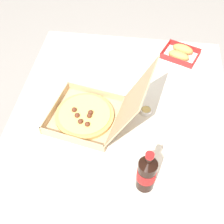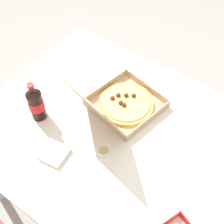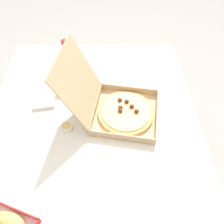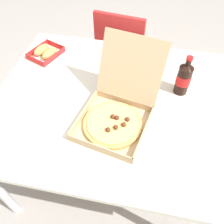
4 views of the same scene
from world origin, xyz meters
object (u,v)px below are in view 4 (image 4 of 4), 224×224
at_px(bread_side_box, 46,52).
at_px(napkin_pile, 144,70).
at_px(chair, 123,50).
at_px(dipping_sauce_cup, 110,82).
at_px(paper_menu, 57,91).
at_px(pizza_box_open, 116,114).
at_px(cola_bottle, 184,78).

relative_size(bread_side_box, napkin_pile, 2.11).
xyz_separation_m(chair, dipping_sauce_cup, (0.03, -0.63, 0.24)).
bearing_deg(chair, bread_side_box, -131.19).
bearing_deg(paper_menu, napkin_pile, 23.92).
relative_size(chair, paper_menu, 3.95).
relative_size(pizza_box_open, paper_menu, 2.34).
height_order(pizza_box_open, cola_bottle, pizza_box_open).
distance_m(bread_side_box, dipping_sauce_cup, 0.47).
height_order(pizza_box_open, bread_side_box, pizza_box_open).
bearing_deg(napkin_pile, paper_menu, -150.57).
bearing_deg(napkin_pile, dipping_sauce_cup, -141.42).
relative_size(paper_menu, dipping_sauce_cup, 3.75).
height_order(bread_side_box, cola_bottle, cola_bottle).
height_order(cola_bottle, napkin_pile, cola_bottle).
xyz_separation_m(napkin_pile, dipping_sauce_cup, (-0.17, -0.14, 0.00)).
bearing_deg(dipping_sauce_cup, pizza_box_open, -71.94).
xyz_separation_m(bread_side_box, cola_bottle, (0.82, -0.15, 0.07)).
xyz_separation_m(chair, pizza_box_open, (0.11, -0.88, 0.27)).
relative_size(pizza_box_open, bread_side_box, 2.12).
relative_size(napkin_pile, dipping_sauce_cup, 1.96).
bearing_deg(dipping_sauce_cup, bread_side_box, 159.10).
xyz_separation_m(cola_bottle, paper_menu, (-0.65, -0.13, -0.09)).
xyz_separation_m(pizza_box_open, dipping_sauce_cup, (-0.08, 0.25, -0.03)).
height_order(pizza_box_open, paper_menu, pizza_box_open).
bearing_deg(pizza_box_open, dipping_sauce_cup, 108.06).
xyz_separation_m(cola_bottle, napkin_pile, (-0.21, 0.12, -0.08)).
xyz_separation_m(cola_bottle, dipping_sauce_cup, (-0.38, -0.02, -0.08)).
distance_m(cola_bottle, paper_menu, 0.67).
relative_size(chair, pizza_box_open, 1.69).
bearing_deg(paper_menu, dipping_sauce_cup, 17.05).
relative_size(pizza_box_open, dipping_sauce_cup, 8.78).
bearing_deg(cola_bottle, chair, 123.53).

